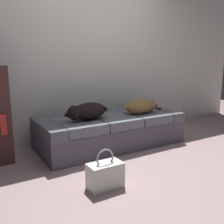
{
  "coord_description": "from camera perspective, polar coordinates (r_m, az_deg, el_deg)",
  "views": [
    {
      "loc": [
        -1.72,
        -1.88,
        1.15
      ],
      "look_at": [
        0.0,
        0.95,
        0.47
      ],
      "focal_mm": 40.16,
      "sensor_mm": 36.0,
      "label": 1
    }
  ],
  "objects": [
    {
      "name": "ground_plane",
      "position": [
        2.79,
        10.48,
        -12.96
      ],
      "size": [
        10.0,
        10.0,
        0.0
      ],
      "primitive_type": "plane",
      "color": "gray"
    },
    {
      "name": "back_wall",
      "position": [
        3.9,
        -5.24,
        15.16
      ],
      "size": [
        6.4,
        0.1,
        2.8
      ],
      "primitive_type": "cube",
      "color": "silver",
      "rests_on": "ground"
    },
    {
      "name": "couch",
      "position": [
        3.49,
        -0.44,
        -4.1
      ],
      "size": [
        1.96,
        0.89,
        0.42
      ],
      "color": "#504B5A",
      "rests_on": "ground"
    },
    {
      "name": "dog_dark",
      "position": [
        3.14,
        -5.73,
        0.16
      ],
      "size": [
        0.63,
        0.34,
        0.22
      ],
      "color": "black",
      "rests_on": "couch"
    },
    {
      "name": "dog_tan",
      "position": [
        3.54,
        6.67,
        1.26
      ],
      "size": [
        0.58,
        0.26,
        0.2
      ],
      "color": "olive",
      "rests_on": "couch"
    },
    {
      "name": "tv_remote",
      "position": [
        3.92,
        10.37,
        0.84
      ],
      "size": [
        0.06,
        0.15,
        0.02
      ],
      "primitive_type": "cube",
      "rotation": [
        0.0,
        0.0,
        -0.11
      ],
      "color": "black",
      "rests_on": "couch"
    },
    {
      "name": "handbag",
      "position": [
        2.36,
        -1.56,
        -14.15
      ],
      "size": [
        0.32,
        0.18,
        0.38
      ],
      "color": "silver",
      "rests_on": "ground"
    }
  ]
}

